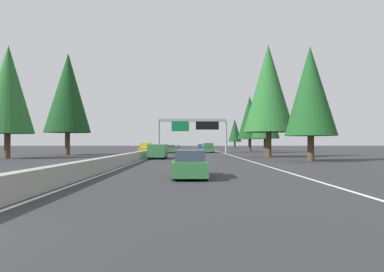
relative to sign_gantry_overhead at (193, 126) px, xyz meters
name	(u,v)px	position (x,y,z in m)	size (l,w,h in m)	color
ground_plane	(163,152)	(5.94, 6.04, -5.01)	(320.00, 320.00, 0.00)	#2D2D30
median_barrier	(168,148)	(25.94, 6.34, -4.56)	(180.00, 0.56, 0.90)	#9E9B93
shoulder_stripe_right	(216,151)	(15.94, -5.48, -5.01)	(160.00, 0.16, 0.01)	silver
shoulder_stripe_median	(168,151)	(15.94, 5.79, -5.01)	(160.00, 0.16, 0.01)	silver
sign_gantry_overhead	(193,126)	(0.00, 0.00, 0.00)	(0.50, 12.68, 6.30)	gray
sedan_distant_b	(190,165)	(-42.25, 0.65, -4.33)	(4.40, 1.80, 1.47)	#2D6B38
minivan_mid_right	(158,151)	(-21.06, 4.43, -4.06)	(5.00, 1.95, 1.69)	#2D6B38
pickup_far_center	(208,148)	(3.82, -2.95, -4.10)	(5.60, 2.00, 1.86)	#2D6B38
sedan_mid_center	(200,146)	(60.93, -3.14, -4.33)	(4.40, 1.80, 1.47)	#1E4793
sedan_mid_left	(171,149)	(3.86, 4.30, -4.33)	(4.40, 1.80, 1.47)	#2D6B38
oncoming_near	(145,148)	(2.24, 9.09, -4.10)	(5.60, 2.00, 1.86)	#AD931E
conifer_right_foreground	(310,91)	(-26.79, -11.61, 2.13)	(5.17, 5.17, 11.75)	#4C3823
conifer_right_near	(268,88)	(-16.78, -9.75, 4.10)	(6.59, 6.59, 14.98)	#4C3823
conifer_right_mid	(265,114)	(3.63, -14.03, 2.53)	(5.46, 5.46, 12.42)	#4C3823
conifer_right_far	(250,118)	(13.72, -12.86, 2.58)	(5.49, 5.49, 12.49)	#4C3823
conifer_right_distant	(235,130)	(55.67, -15.23, 1.35)	(4.61, 4.61, 10.47)	#4C3823
conifer_left_foreground	(8,89)	(-20.70, 22.43, 3.26)	(5.99, 5.99, 13.61)	#4C3823
conifer_left_near	(68,93)	(-9.70, 19.37, 4.54)	(6.91, 6.91, 15.71)	#4C3823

